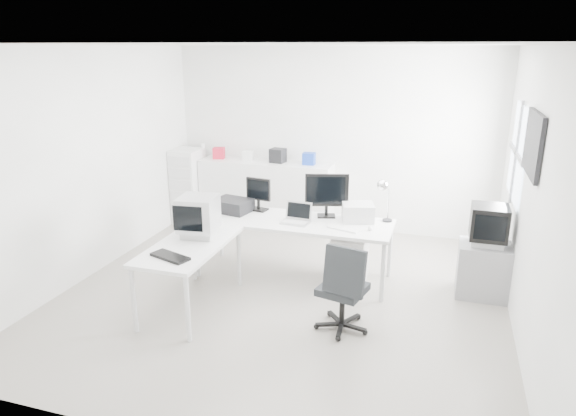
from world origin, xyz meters
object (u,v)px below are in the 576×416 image
(laser_printer, at_px, (358,212))
(crt_tv, at_px, (489,226))
(crt_monitor, at_px, (199,218))
(tv_cabinet, at_px, (483,270))
(main_desk, at_px, (294,248))
(lcd_monitor_large, at_px, (327,195))
(sideboard, at_px, (266,194))
(filing_cabinet, at_px, (188,186))
(drawer_pedestal, at_px, (350,259))
(office_chair, at_px, (343,285))
(side_desk, at_px, (191,276))
(lcd_monitor_small, at_px, (258,195))
(inkjet_printer, at_px, (233,205))
(laptop, at_px, (295,215))

(laser_printer, distance_m, crt_tv, 1.49)
(crt_monitor, relative_size, tv_cabinet, 0.68)
(main_desk, xyz_separation_m, tv_cabinet, (2.24, 0.16, -0.06))
(lcd_monitor_large, height_order, sideboard, lcd_monitor_large)
(filing_cabinet, bearing_deg, drawer_pedestal, -26.81)
(filing_cabinet, bearing_deg, lcd_monitor_large, -26.40)
(office_chair, bearing_deg, side_desk, -165.07)
(drawer_pedestal, bearing_deg, sideboard, 134.89)
(lcd_monitor_small, bearing_deg, crt_tv, 7.14)
(main_desk, distance_m, lcd_monitor_large, 0.78)
(lcd_monitor_small, xyz_separation_m, office_chair, (1.38, -1.31, -0.47))
(main_desk, xyz_separation_m, office_chair, (0.83, -1.06, 0.11))
(sideboard, bearing_deg, laser_printer, -41.22)
(laser_printer, bearing_deg, inkjet_printer, 168.74)
(inkjet_printer, xyz_separation_m, lcd_monitor_small, (0.30, 0.15, 0.13))
(drawer_pedestal, xyz_separation_m, lcd_monitor_large, (-0.35, 0.20, 0.73))
(crt_monitor, distance_m, sideboard, 2.62)
(inkjet_printer, height_order, laser_printer, laser_printer)
(office_chair, bearing_deg, crt_tv, 54.47)
(laser_printer, height_order, tv_cabinet, laser_printer)
(office_chair, xyz_separation_m, sideboard, (-1.81, 2.79, 0.04))
(main_desk, bearing_deg, filing_cabinet, 145.62)
(crt_monitor, bearing_deg, side_desk, -96.85)
(side_desk, distance_m, lcd_monitor_small, 1.50)
(laser_printer, bearing_deg, lcd_monitor_small, 163.13)
(drawer_pedestal, bearing_deg, inkjet_printer, 178.15)
(laser_printer, distance_m, crt_monitor, 1.93)
(lcd_monitor_large, bearing_deg, drawer_pedestal, -45.27)
(side_desk, relative_size, lcd_monitor_large, 2.51)
(crt_monitor, bearing_deg, crt_tv, 11.27)
(office_chair, relative_size, crt_tv, 1.95)
(inkjet_printer, xyz_separation_m, crt_monitor, (-0.00, -0.95, 0.13))
(drawer_pedestal, distance_m, office_chair, 1.13)
(crt_tv, relative_size, filing_cabinet, 0.41)
(crt_monitor, bearing_deg, lcd_monitor_small, 67.90)
(side_desk, bearing_deg, laptop, 48.01)
(tv_cabinet, distance_m, sideboard, 3.59)
(crt_monitor, xyz_separation_m, crt_tv, (3.09, 1.01, -0.11))
(lcd_monitor_small, height_order, sideboard, lcd_monitor_small)
(main_desk, distance_m, laser_printer, 0.92)
(side_desk, bearing_deg, main_desk, 52.31)
(sideboard, bearing_deg, office_chair, -57.04)
(main_desk, xyz_separation_m, inkjet_printer, (-0.85, 0.10, 0.46))
(office_chair, bearing_deg, tv_cabinet, 54.47)
(inkjet_printer, distance_m, lcd_monitor_large, 1.23)
(drawer_pedestal, relative_size, laptop, 1.89)
(lcd_monitor_small, distance_m, laptop, 0.70)
(main_desk, bearing_deg, crt_monitor, -135.00)
(main_desk, height_order, crt_tv, crt_tv)
(side_desk, height_order, inkjet_printer, inkjet_printer)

